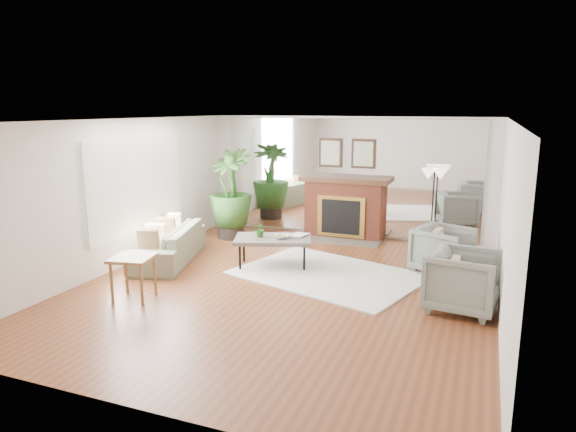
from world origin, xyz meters
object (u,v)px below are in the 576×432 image
at_px(fireplace, 343,207).
at_px(floor_lamp, 434,180).
at_px(armchair_front, 463,281).
at_px(potted_ficus, 230,191).
at_px(coffee_table, 273,240).
at_px(side_table, 133,263).
at_px(sofa, 169,244).
at_px(armchair_back, 443,250).

relative_size(fireplace, floor_lamp, 1.33).
xyz_separation_m(armchair_front, potted_ficus, (-4.71, 2.38, 0.58)).
distance_m(coffee_table, side_table, 2.46).
height_order(coffee_table, sofa, sofa).
distance_m(armchair_back, potted_ficus, 4.43).
height_order(fireplace, floor_lamp, fireplace).
height_order(armchair_back, floor_lamp, floor_lamp).
bearing_deg(sofa, floor_lamp, 104.76).
bearing_deg(floor_lamp, fireplace, 174.92).
bearing_deg(side_table, armchair_back, 35.60).
bearing_deg(coffee_table, fireplace, 76.20).
height_order(sofa, potted_ficus, potted_ficus).
height_order(armchair_front, floor_lamp, floor_lamp).
relative_size(fireplace, coffee_table, 1.41).
distance_m(sofa, armchair_front, 5.01).
bearing_deg(armchair_front, side_table, 113.33).
xyz_separation_m(armchair_back, potted_ficus, (-4.32, 0.79, 0.61)).
distance_m(sofa, side_table, 1.89).
height_order(side_table, potted_ficus, potted_ficus).
xyz_separation_m(armchair_back, floor_lamp, (-0.34, 1.50, 0.93)).
xyz_separation_m(armchair_back, side_table, (-3.98, -2.85, 0.14)).
bearing_deg(armchair_back, floor_lamp, 32.62).
distance_m(fireplace, sofa, 3.69).
height_order(fireplace, armchair_back, fireplace).
bearing_deg(armchair_front, armchair_back, 21.08).
xyz_separation_m(coffee_table, floor_lamp, (2.39, 2.22, 0.85)).
relative_size(coffee_table, armchair_back, 1.73).
relative_size(armchair_front, potted_ficus, 0.49).
bearing_deg(fireplace, side_table, -112.12).
xyz_separation_m(armchair_back, armchair_front, (0.39, -1.59, 0.03)).
height_order(coffee_table, armchair_front, armchair_front).
height_order(fireplace, potted_ficus, fireplace).
relative_size(side_table, potted_ficus, 0.35).
bearing_deg(sofa, potted_ficus, 155.17).
relative_size(sofa, side_table, 3.22).
relative_size(sofa, floor_lamp, 1.36).
distance_m(sofa, armchair_back, 4.72).
bearing_deg(armchair_back, sofa, 122.85).
relative_size(side_table, floor_lamp, 0.42).
bearing_deg(side_table, armchair_front, 16.01).
bearing_deg(potted_ficus, armchair_back, -10.38).
xyz_separation_m(fireplace, armchair_back, (2.14, -1.66, -0.27)).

